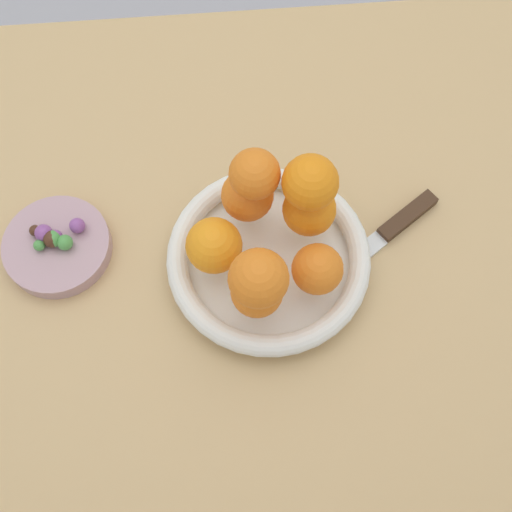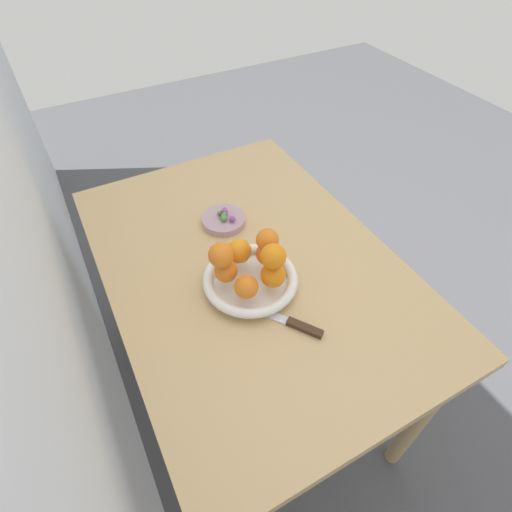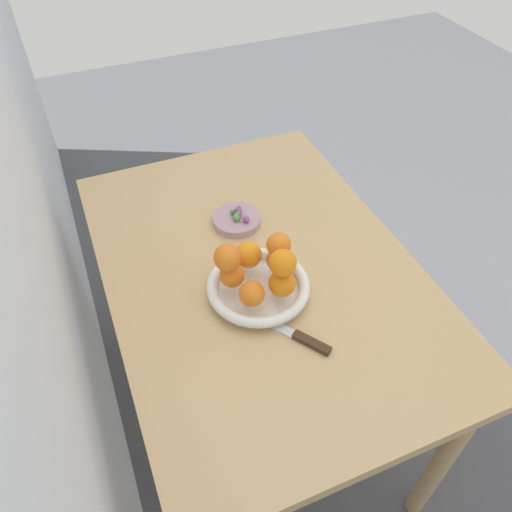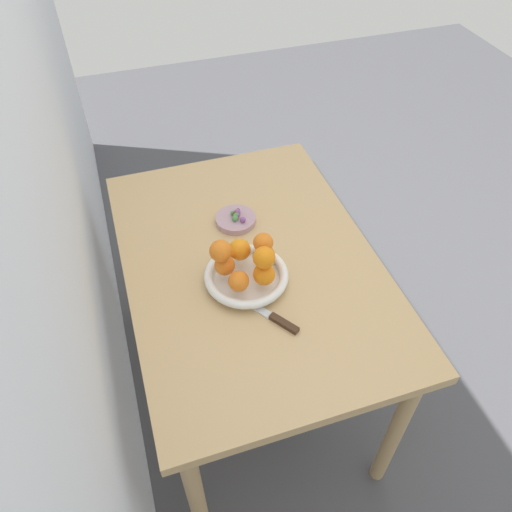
{
  "view_description": "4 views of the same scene",
  "coord_description": "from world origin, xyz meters",
  "px_view_note": "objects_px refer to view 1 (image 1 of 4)",
  "views": [
    {
      "loc": [
        -0.04,
        0.34,
        1.48
      ],
      "look_at": [
        -0.06,
        0.05,
        0.81
      ],
      "focal_mm": 45.0,
      "sensor_mm": 36.0,
      "label": 1
    },
    {
      "loc": [
        -0.68,
        0.34,
        1.55
      ],
      "look_at": [
        -0.07,
        0.02,
        0.83
      ],
      "focal_mm": 28.0,
      "sensor_mm": 36.0,
      "label": 2
    },
    {
      "loc": [
        -0.8,
        0.34,
        1.66
      ],
      "look_at": [
        -0.08,
        0.04,
        0.87
      ],
      "focal_mm": 35.0,
      "sensor_mm": 36.0,
      "label": 3
    },
    {
      "loc": [
        -1.01,
        0.31,
        1.85
      ],
      "look_at": [
        -0.09,
        0.01,
        0.85
      ],
      "focal_mm": 35.0,
      "sensor_mm": 36.0,
      "label": 4
    }
  ],
  "objects_px": {
    "orange_1": "(257,291)",
    "orange_4": "(247,195)",
    "orange_5": "(259,278)",
    "candy_ball_0": "(39,247)",
    "candy_ball_2": "(55,237)",
    "dining_table": "(207,270)",
    "candy_ball_6": "(77,226)",
    "orange_2": "(317,269)",
    "candy_ball_1": "(52,239)",
    "candy_ball_5": "(65,246)",
    "orange_6": "(310,179)",
    "fruit_bowl": "(268,259)",
    "candy_ball_3": "(44,233)",
    "orange_0": "(214,246)",
    "candy_dish": "(58,246)",
    "candy_ball_7": "(35,231)",
    "knife": "(372,245)",
    "candy_ball_4": "(53,239)",
    "orange_3": "(309,210)",
    "orange_7": "(255,174)"
  },
  "relations": [
    {
      "from": "candy_ball_3",
      "to": "candy_ball_7",
      "type": "relative_size",
      "value": 1.52
    },
    {
      "from": "candy_ball_4",
      "to": "candy_ball_7",
      "type": "xyz_separation_m",
      "value": [
        0.02,
        -0.01,
        -0.0
      ]
    },
    {
      "from": "candy_ball_0",
      "to": "candy_ball_6",
      "type": "height_order",
      "value": "candy_ball_6"
    },
    {
      "from": "candy_ball_4",
      "to": "orange_2",
      "type": "bearing_deg",
      "value": 165.46
    },
    {
      "from": "orange_3",
      "to": "candy_ball_0",
      "type": "distance_m",
      "value": 0.33
    },
    {
      "from": "fruit_bowl",
      "to": "knife",
      "type": "xyz_separation_m",
      "value": [
        -0.13,
        -0.02,
        -0.02
      ]
    },
    {
      "from": "candy_ball_1",
      "to": "orange_6",
      "type": "bearing_deg",
      "value": 179.71
    },
    {
      "from": "orange_5",
      "to": "candy_ball_2",
      "type": "height_order",
      "value": "orange_5"
    },
    {
      "from": "dining_table",
      "to": "orange_6",
      "type": "relative_size",
      "value": 17.49
    },
    {
      "from": "orange_3",
      "to": "candy_ball_4",
      "type": "bearing_deg",
      "value": -1.22
    },
    {
      "from": "candy_ball_3",
      "to": "candy_ball_5",
      "type": "xyz_separation_m",
      "value": [
        -0.03,
        0.02,
        -0.0
      ]
    },
    {
      "from": "orange_2",
      "to": "orange_7",
      "type": "distance_m",
      "value": 0.13
    },
    {
      "from": "fruit_bowl",
      "to": "candy_ball_7",
      "type": "xyz_separation_m",
      "value": [
        0.28,
        -0.06,
        0.01
      ]
    },
    {
      "from": "orange_5",
      "to": "candy_ball_0",
      "type": "xyz_separation_m",
      "value": [
        0.26,
        -0.1,
        -0.1
      ]
    },
    {
      "from": "orange_3",
      "to": "candy_ball_0",
      "type": "xyz_separation_m",
      "value": [
        0.33,
        0.0,
        -0.04
      ]
    },
    {
      "from": "fruit_bowl",
      "to": "candy_ball_7",
      "type": "height_order",
      "value": "fruit_bowl"
    },
    {
      "from": "dining_table",
      "to": "candy_ball_6",
      "type": "height_order",
      "value": "candy_ball_6"
    },
    {
      "from": "orange_1",
      "to": "orange_5",
      "type": "xyz_separation_m",
      "value": [
        -0.0,
        0.01,
        0.06
      ]
    },
    {
      "from": "orange_6",
      "to": "candy_ball_4",
      "type": "bearing_deg",
      "value": -0.35
    },
    {
      "from": "candy_ball_2",
      "to": "candy_ball_3",
      "type": "relative_size",
      "value": 0.86
    },
    {
      "from": "candy_ball_2",
      "to": "dining_table",
      "type": "bearing_deg",
      "value": 177.31
    },
    {
      "from": "orange_6",
      "to": "candy_ball_7",
      "type": "relative_size",
      "value": 4.43
    },
    {
      "from": "orange_1",
      "to": "candy_ball_0",
      "type": "height_order",
      "value": "orange_1"
    },
    {
      "from": "orange_6",
      "to": "candy_ball_0",
      "type": "xyz_separation_m",
      "value": [
        0.32,
        0.01,
        -0.11
      ]
    },
    {
      "from": "orange_1",
      "to": "orange_6",
      "type": "distance_m",
      "value": 0.14
    },
    {
      "from": "candy_ball_1",
      "to": "candy_ball_2",
      "type": "xyz_separation_m",
      "value": [
        -0.0,
        -0.0,
        -0.0
      ]
    },
    {
      "from": "dining_table",
      "to": "candy_ball_5",
      "type": "xyz_separation_m",
      "value": [
        0.16,
        0.0,
        0.12
      ]
    },
    {
      "from": "orange_0",
      "to": "orange_2",
      "type": "height_order",
      "value": "orange_0"
    },
    {
      "from": "orange_5",
      "to": "fruit_bowl",
      "type": "bearing_deg",
      "value": -105.12
    },
    {
      "from": "candy_ball_2",
      "to": "candy_ball_7",
      "type": "height_order",
      "value": "candy_ball_2"
    },
    {
      "from": "fruit_bowl",
      "to": "orange_2",
      "type": "xyz_separation_m",
      "value": [
        -0.05,
        0.04,
        0.05
      ]
    },
    {
      "from": "orange_1",
      "to": "orange_2",
      "type": "bearing_deg",
      "value": -163.14
    },
    {
      "from": "orange_6",
      "to": "candy_ball_2",
      "type": "relative_size",
      "value": 3.38
    },
    {
      "from": "orange_3",
      "to": "orange_1",
      "type": "bearing_deg",
      "value": 53.89
    },
    {
      "from": "orange_0",
      "to": "candy_ball_4",
      "type": "bearing_deg",
      "value": -12.47
    },
    {
      "from": "orange_6",
      "to": "candy_ball_1",
      "type": "xyz_separation_m",
      "value": [
        0.31,
        -0.0,
        -0.1
      ]
    },
    {
      "from": "fruit_bowl",
      "to": "candy_ball_3",
      "type": "bearing_deg",
      "value": -10.89
    },
    {
      "from": "orange_0",
      "to": "candy_dish",
      "type": "bearing_deg",
      "value": -12.35
    },
    {
      "from": "candy_ball_1",
      "to": "candy_ball_5",
      "type": "bearing_deg",
      "value": 147.46
    },
    {
      "from": "knife",
      "to": "candy_ball_2",
      "type": "bearing_deg",
      "value": -4.39
    },
    {
      "from": "orange_6",
      "to": "candy_ball_1",
      "type": "bearing_deg",
      "value": -0.29
    },
    {
      "from": "orange_1",
      "to": "orange_4",
      "type": "distance_m",
      "value": 0.12
    },
    {
      "from": "fruit_bowl",
      "to": "candy_dish",
      "type": "height_order",
      "value": "fruit_bowl"
    },
    {
      "from": "orange_7",
      "to": "candy_ball_6",
      "type": "distance_m",
      "value": 0.24
    },
    {
      "from": "fruit_bowl",
      "to": "knife",
      "type": "height_order",
      "value": "fruit_bowl"
    },
    {
      "from": "orange_1",
      "to": "orange_5",
      "type": "distance_m",
      "value": 0.06
    },
    {
      "from": "orange_3",
      "to": "candy_ball_1",
      "type": "bearing_deg",
      "value": -1.17
    },
    {
      "from": "dining_table",
      "to": "orange_5",
      "type": "height_order",
      "value": "orange_5"
    },
    {
      "from": "candy_ball_4",
      "to": "candy_ball_7",
      "type": "height_order",
      "value": "candy_ball_4"
    },
    {
      "from": "orange_5",
      "to": "candy_ball_1",
      "type": "height_order",
      "value": "orange_5"
    }
  ]
}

